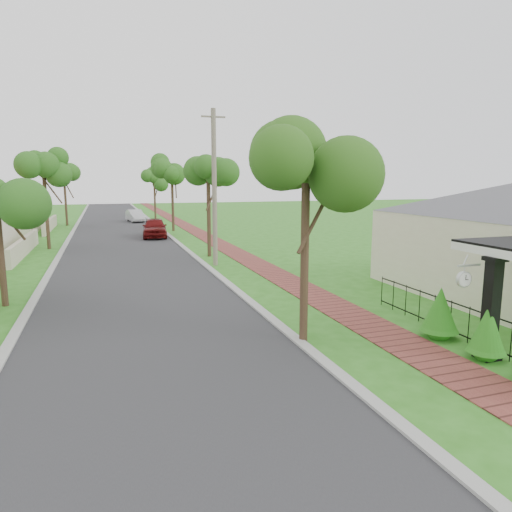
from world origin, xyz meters
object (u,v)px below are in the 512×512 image
parked_car_white (135,216)px  station_clock (464,278)px  near_tree (306,180)px  parked_car_red (155,228)px  porch_post (490,314)px  utility_pole (214,188)px

parked_car_white → station_clock: station_clock is taller
near_tree → station_clock: near_tree is taller
parked_car_red → near_tree: near_tree is taller
porch_post → near_tree: bearing=146.3°
porch_post → near_tree: (-3.75, 2.50, 3.16)m
porch_post → parked_car_white: size_ratio=0.66×
parked_car_white → near_tree: 38.64m
porch_post → utility_pole: utility_pole is taller
parked_car_red → porch_post: bearing=-73.5°
near_tree → station_clock: (3.26, -2.10, -2.33)m
parked_car_red → station_clock: size_ratio=6.65×
station_clock → porch_post: bearing=-39.3°
porch_post → utility_pole: (-3.37, 14.17, 2.80)m
near_tree → parked_car_white: bearing=92.7°
porch_post → parked_car_white: (-5.55, 40.93, -0.49)m
parked_car_white → near_tree: (1.80, -38.43, 3.65)m
porch_post → utility_pole: size_ratio=0.33×
utility_pole → porch_post: bearing=-76.6°
porch_post → parked_car_white: porch_post is taller
parked_car_red → station_clock: (4.57, -26.45, 1.21)m
station_clock → parked_car_white: bearing=97.1°
parked_car_white → utility_pole: 27.05m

